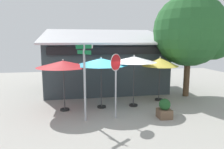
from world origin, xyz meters
TOP-DOWN VIEW (x-y plane):
  - ground_plane at (0.00, 0.00)m, footprint 28.00×28.00m
  - cafe_building at (0.15, 4.95)m, footprint 8.18×5.61m
  - street_sign_post at (-1.48, -0.95)m, footprint 0.71×0.66m
  - stop_sign at (-0.17, -0.91)m, footprint 0.54×0.50m
  - patio_umbrella_crimson_left at (-2.41, 0.56)m, footprint 2.49×2.49m
  - patio_umbrella_teal_center at (-0.59, 0.67)m, footprint 2.64×2.64m
  - patio_umbrella_ivory_right at (1.07, 0.64)m, footprint 2.26×2.26m
  - patio_umbrella_mustard_far_right at (2.79, 1.38)m, footprint 2.02×2.02m
  - shade_tree at (5.03, 1.92)m, footprint 4.55×4.21m
  - sidewalk_planter at (1.94, -1.25)m, footprint 0.57×0.57m

SIDE VIEW (x-z plane):
  - ground_plane at x=0.00m, z-range -0.10..0.00m
  - sidewalk_planter at x=1.94m, z-range -0.03..0.84m
  - cafe_building at x=0.15m, z-range -0.46..3.81m
  - stop_sign at x=-0.17m, z-range 0.53..3.35m
  - street_sign_post at x=-1.48m, z-range 0.33..3.55m
  - patio_umbrella_mustard_far_right at x=2.79m, z-range 0.93..3.42m
  - patio_umbrella_crimson_left at x=-2.41m, z-range 1.01..3.51m
  - patio_umbrella_teal_center at x=-0.59m, z-range 1.04..3.61m
  - patio_umbrella_ivory_right at x=1.07m, z-range 1.08..3.74m
  - shade_tree at x=5.03m, z-range 0.84..6.90m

